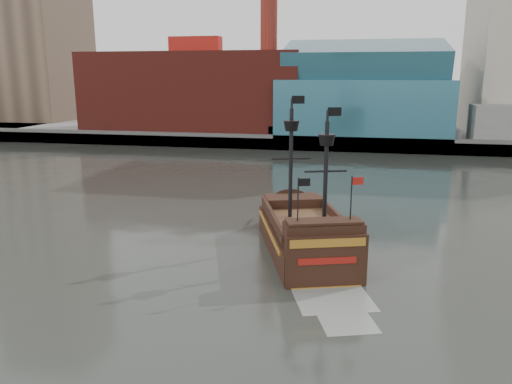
# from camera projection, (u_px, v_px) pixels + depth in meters

# --- Properties ---
(ground) EXTENTS (400.00, 400.00, 0.00)m
(ground) POSITION_uv_depth(u_px,v_px,m) (169.00, 316.00, 27.32)
(ground) COLOR #2B2D28
(ground) RESTS_ON ground
(promenade_far) EXTENTS (220.00, 60.00, 2.00)m
(promenade_far) POSITION_uv_depth(u_px,v_px,m) (316.00, 127.00, 114.76)
(promenade_far) COLOR slate
(promenade_far) RESTS_ON ground
(seawall) EXTENTS (220.00, 1.00, 2.60)m
(seawall) POSITION_uv_depth(u_px,v_px,m) (302.00, 143.00, 86.58)
(seawall) COLOR #4C4C49
(seawall) RESTS_ON ground
(skyline) EXTENTS (149.00, 45.00, 62.00)m
(skyline) POSITION_uv_depth(u_px,v_px,m) (342.00, 16.00, 101.24)
(skyline) COLOR brown
(skyline) RESTS_ON promenade_far
(pirate_ship) EXTENTS (9.74, 17.04, 12.23)m
(pirate_ship) POSITION_uv_depth(u_px,v_px,m) (305.00, 239.00, 36.68)
(pirate_ship) COLOR black
(pirate_ship) RESTS_ON ground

